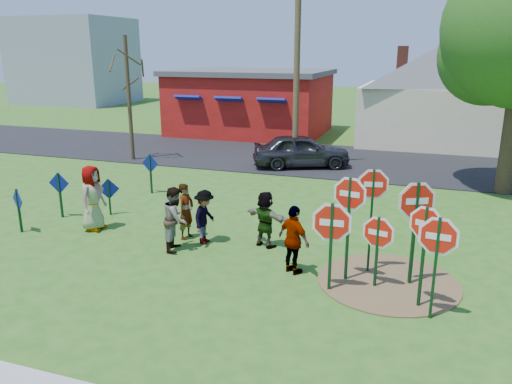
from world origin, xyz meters
TOP-DOWN VIEW (x-y plane):
  - ground at (0.00, 0.00)m, footprint 120.00×120.00m
  - road at (0.00, 11.50)m, footprint 120.00×7.50m
  - dirt_patch at (4.50, -1.00)m, footprint 3.20×3.20m
  - red_building at (-5.50, 17.99)m, footprint 9.40×7.69m
  - cream_house at (5.50, 18.00)m, footprint 9.40×9.40m
  - distant_building at (-28.00, 30.00)m, footprint 10.00×8.00m
  - stop_sign_a at (3.29, -1.80)m, footprint 1.17×0.08m
  - stop_sign_b at (3.99, -0.56)m, footprint 0.94×0.21m
  - stop_sign_c at (5.18, -1.94)m, footprint 0.89×0.41m
  - stop_sign_d at (4.96, -0.93)m, footprint 1.04×0.52m
  - stop_sign_e at (4.23, -1.32)m, footprint 0.95×0.25m
  - stop_sign_f at (5.42, -2.33)m, footprint 1.03×0.13m
  - stop_sign_g at (3.56, -1.18)m, footprint 1.01×0.20m
  - blue_diamond_a at (-5.88, -1.10)m, footprint 0.62×0.31m
  - blue_diamond_b at (-5.66, 0.39)m, footprint 0.69×0.11m
  - blue_diamond_c at (-4.35, 1.09)m, footprint 0.61×0.31m
  - blue_diamond_d at (-4.38, 3.72)m, footprint 0.69×0.09m
  - person_a at (-4.00, -0.20)m, footprint 0.65×0.97m
  - person_b at (-1.11, 0.05)m, footprint 0.46×0.63m
  - person_c at (-0.99, -0.79)m, footprint 0.83×0.97m
  - person_d at (-0.47, -0.13)m, footprint 0.56×0.97m
  - person_e at (2.32, -1.21)m, footprint 1.04×0.87m
  - person_f at (1.17, 0.17)m, footprint 1.50×0.94m
  - suv at (-0.16, 9.57)m, footprint 4.63×3.26m
  - utility_pole at (-0.41, 9.42)m, footprint 1.95×0.88m
  - bare_tree_west at (-8.18, 8.50)m, footprint 1.80×1.80m

SIDE VIEW (x-z plane):
  - ground at x=0.00m, z-range 0.00..0.00m
  - dirt_patch at x=4.50m, z-range 0.00..0.03m
  - road at x=0.00m, z-range 0.00..0.04m
  - blue_diamond_c at x=-4.35m, z-range 0.13..1.34m
  - person_d at x=-0.47m, z-range 0.00..1.50m
  - person_f at x=1.17m, z-range 0.00..1.54m
  - suv at x=-0.16m, z-range 0.04..1.50m
  - person_b at x=-1.11m, z-range 0.00..1.58m
  - blue_diamond_a at x=-5.88m, z-range 0.16..1.47m
  - person_e at x=2.32m, z-range 0.00..1.67m
  - person_c at x=-0.99m, z-range 0.00..1.71m
  - blue_diamond_b at x=-5.66m, z-range 0.18..1.64m
  - blue_diamond_d at x=-4.38m, z-range 0.18..1.65m
  - person_a at x=-4.00m, z-range 0.00..1.93m
  - stop_sign_e at x=4.23m, z-range 0.29..2.07m
  - stop_sign_a at x=3.29m, z-range 0.36..2.52m
  - stop_sign_f at x=5.42m, z-range 0.46..2.70m
  - stop_sign_c at x=5.18m, z-range 0.45..2.75m
  - stop_sign_d at x=4.96m, z-range 0.53..3.08m
  - stop_sign_g at x=3.56m, z-range 0.52..3.10m
  - stop_sign_b at x=3.99m, z-range 0.60..3.25m
  - red_building at x=-5.50m, z-range 0.02..3.92m
  - cream_house at x=5.50m, z-range -0.33..6.17m
  - bare_tree_west at x=-8.18m, z-range 0.85..6.59m
  - distant_building at x=-28.00m, z-range 0.00..8.00m
  - utility_pole at x=-0.41m, z-range 0.22..8.64m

